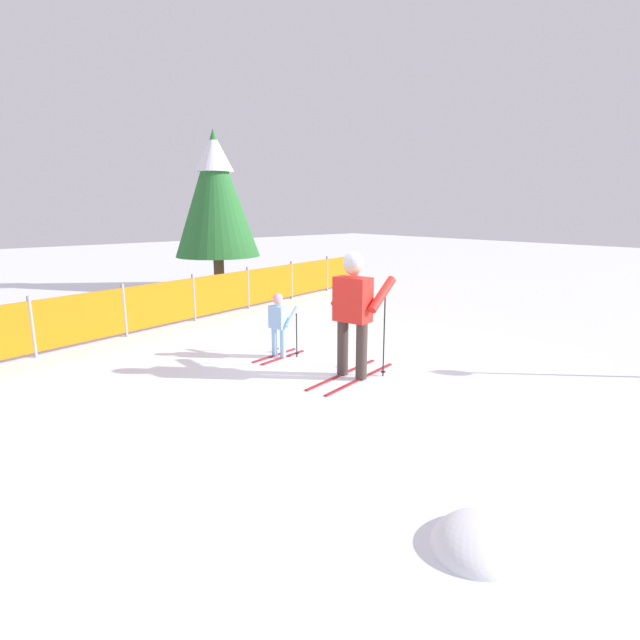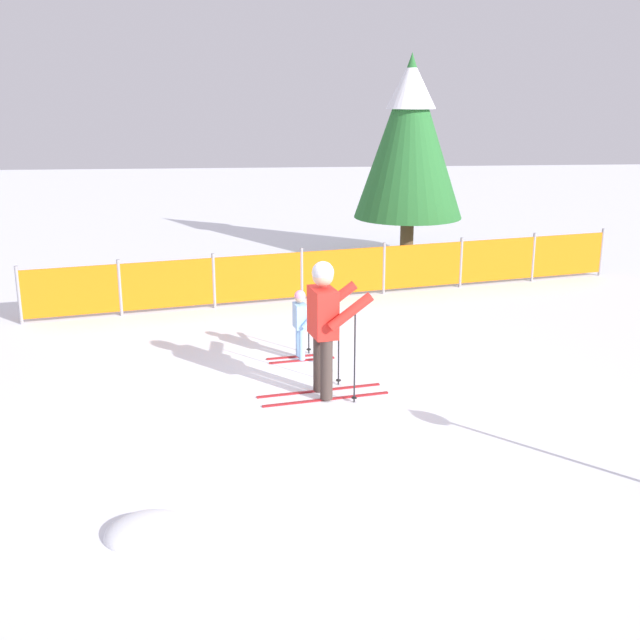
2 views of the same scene
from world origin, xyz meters
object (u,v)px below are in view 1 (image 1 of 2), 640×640
Objects in this scene: safety_fence at (222,293)px; skier_adult at (354,303)px; skier_child at (279,321)px; conifer_far at (216,192)px.

skier_adult is at bearing -99.40° from safety_fence.
skier_child is at bearing 86.58° from skier_adult.
skier_child is 3.67m from safety_fence.
safety_fence is (0.83, 4.99, -0.56)m from skier_adult.
skier_adult is 0.39× the size of conifer_far.
conifer_far is at bearing 61.05° from safety_fence.
skier_adult reaches higher than skier_child.
skier_adult is 1.55m from skier_child.
skier_child is 0.09× the size of safety_fence.
skier_child is 0.23× the size of conifer_far.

